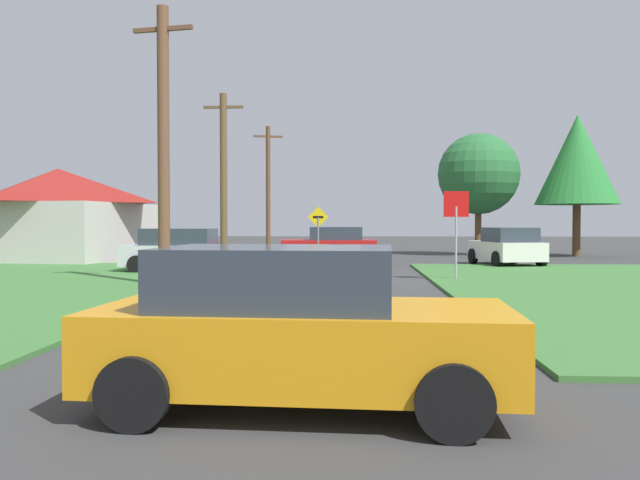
# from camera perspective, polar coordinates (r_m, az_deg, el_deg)

# --- Properties ---
(ground_plane) EXTENTS (120.00, 120.00, 0.00)m
(ground_plane) POSITION_cam_1_polar(r_m,az_deg,el_deg) (21.75, 0.31, -3.31)
(ground_plane) COLOR #383838
(lane_stripe_center) EXTENTS (0.20, 14.00, 0.01)m
(lane_stripe_center) POSITION_cam_1_polar(r_m,az_deg,el_deg) (13.81, -1.25, -6.15)
(lane_stripe_center) COLOR yellow
(lane_stripe_center) RESTS_ON ground
(stop_sign) EXTENTS (0.80, 0.17, 2.83)m
(stop_sign) POSITION_cam_1_polar(r_m,az_deg,el_deg) (20.91, 11.85, 1.98)
(stop_sign) COLOR #9EA0A8
(stop_sign) RESTS_ON ground
(car_approaching_junction) EXTENTS (4.45, 2.22, 1.62)m
(car_approaching_junction) POSITION_cam_1_polar(r_m,az_deg,el_deg) (30.27, 0.91, -0.39)
(car_approaching_junction) COLOR red
(car_approaching_junction) RESTS_ON ground
(car_behind_on_main_road) EXTENTS (4.24, 2.22, 1.62)m
(car_behind_on_main_road) POSITION_cam_1_polar(r_m,az_deg,el_deg) (6.63, -2.07, -7.68)
(car_behind_on_main_road) COLOR orange
(car_behind_on_main_road) RESTS_ON ground
(parked_car_near_building) EXTENTS (4.67, 2.10, 1.62)m
(parked_car_near_building) POSITION_cam_1_polar(r_m,az_deg,el_deg) (24.11, -11.75, -0.94)
(parked_car_near_building) COLOR silver
(parked_car_near_building) RESTS_ON ground
(car_on_crossroad) EXTENTS (2.70, 4.13, 1.62)m
(car_on_crossroad) POSITION_cam_1_polar(r_m,az_deg,el_deg) (28.56, 16.06, -0.58)
(car_on_crossroad) COLOR white
(car_on_crossroad) RESTS_ON ground
(utility_pole_near) EXTENTS (1.79, 0.43, 7.93)m
(utility_pole_near) POSITION_cam_1_polar(r_m,az_deg,el_deg) (19.11, -13.56, 8.16)
(utility_pole_near) COLOR brown
(utility_pole_near) RESTS_ON ground
(utility_pole_mid) EXTENTS (1.80, 0.32, 7.63)m
(utility_pole_mid) POSITION_cam_1_polar(r_m,az_deg,el_deg) (29.73, -8.45, 5.55)
(utility_pole_mid) COLOR brown
(utility_pole_mid) RESTS_ON ground
(utility_pole_far) EXTENTS (1.77, 0.57, 7.73)m
(utility_pole_far) POSITION_cam_1_polar(r_m,az_deg,el_deg) (40.35, -4.57, 4.66)
(utility_pole_far) COLOR brown
(utility_pole_far) RESTS_ON ground
(direction_sign) EXTENTS (0.91, 0.08, 2.52)m
(direction_sign) POSITION_cam_1_polar(r_m,az_deg,el_deg) (28.25, -0.16, 1.01)
(direction_sign) COLOR slate
(direction_sign) RESTS_ON ground
(oak_tree_left) EXTENTS (4.34, 4.34, 7.55)m
(oak_tree_left) POSITION_cam_1_polar(r_m,az_deg,el_deg) (37.36, 21.62, 6.55)
(oak_tree_left) COLOR brown
(oak_tree_left) RESTS_ON ground
(pine_tree_center) EXTENTS (4.43, 4.43, 6.69)m
(pine_tree_center) POSITION_cam_1_polar(r_m,az_deg,el_deg) (36.79, 13.72, 5.63)
(pine_tree_center) COLOR brown
(pine_tree_center) RESTS_ON ground
(barn) EXTENTS (8.35, 8.45, 4.42)m
(barn) POSITION_cam_1_polar(r_m,az_deg,el_deg) (33.82, -21.98, 2.09)
(barn) COLOR beige
(barn) RESTS_ON ground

